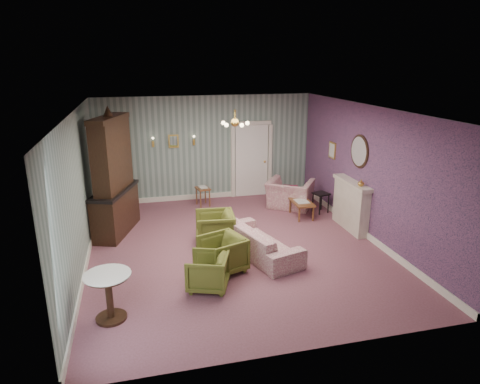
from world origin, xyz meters
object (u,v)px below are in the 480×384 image
object	(u,v)px
sofa_chintz	(261,236)
fireplace	(351,205)
pedestal_table	(109,297)
side_table_black	(321,203)
olive_chair_b	(222,252)
wingback_chair	(290,190)
coffee_table	(301,209)
olive_chair_c	(215,227)
dresser	(112,173)
olive_chair_a	(208,270)

from	to	relation	value
sofa_chintz	fireplace	bearing A→B (deg)	-87.39
pedestal_table	side_table_black	bearing A→B (deg)	35.63
olive_chair_b	wingback_chair	distance (m)	3.98
sofa_chintz	side_table_black	size ratio (longest dim) A/B	3.84
fireplace	pedestal_table	world-z (taller)	fireplace
sofa_chintz	coffee_table	world-z (taller)	sofa_chintz
side_table_black	pedestal_table	distance (m)	6.29
olive_chair_b	olive_chair_c	xyz separation A→B (m)	(0.08, 1.20, 0.02)
dresser	fireplace	world-z (taller)	dresser
wingback_chair	pedestal_table	bearing A→B (deg)	79.26
coffee_table	olive_chair_b	bearing A→B (deg)	-136.93
olive_chair_b	dresser	bearing A→B (deg)	-160.82
sofa_chintz	fireplace	world-z (taller)	fireplace
side_table_black	coffee_table	bearing A→B (deg)	-163.63
sofa_chintz	wingback_chair	size ratio (longest dim) A/B	1.78
fireplace	coffee_table	distance (m)	1.34
olive_chair_a	wingback_chair	xyz separation A→B (m)	(2.87, 3.67, 0.15)
coffee_table	pedestal_table	world-z (taller)	pedestal_table
fireplace	olive_chair_b	bearing A→B (deg)	-157.92
olive_chair_b	wingback_chair	size ratio (longest dim) A/B	0.67
olive_chair_a	sofa_chintz	bearing A→B (deg)	150.18
olive_chair_b	wingback_chair	world-z (taller)	wingback_chair
sofa_chintz	side_table_black	world-z (taller)	sofa_chintz
olive_chair_c	wingback_chair	distance (m)	3.07
sofa_chintz	pedestal_table	bearing A→B (deg)	103.17
fireplace	pedestal_table	xyz separation A→B (m)	(-5.32, -2.48, -0.19)
coffee_table	side_table_black	distance (m)	0.63
wingback_chair	coffee_table	distance (m)	0.81
olive_chair_c	wingback_chair	bearing A→B (deg)	133.90
wingback_chair	fireplace	world-z (taller)	fireplace
olive_chair_c	wingback_chair	size ratio (longest dim) A/B	0.71
dresser	olive_chair_b	bearing A→B (deg)	-31.87
olive_chair_c	dresser	xyz separation A→B (m)	(-2.06, 1.24, 1.01)
olive_chair_c	dresser	distance (m)	2.61
olive_chair_b	pedestal_table	bearing A→B (deg)	-80.28
wingback_chair	side_table_black	xyz separation A→B (m)	(0.64, -0.58, -0.23)
side_table_black	pedestal_table	bearing A→B (deg)	-144.37
olive_chair_a	pedestal_table	size ratio (longest dim) A/B	0.90
olive_chair_b	side_table_black	size ratio (longest dim) A/B	1.43
dresser	pedestal_table	size ratio (longest dim) A/B	3.66
olive_chair_a	coffee_table	bearing A→B (deg)	155.24
olive_chair_c	fireplace	world-z (taller)	fireplace
olive_chair_b	side_table_black	bearing A→B (deg)	109.21
olive_chair_b	sofa_chintz	bearing A→B (deg)	99.83
olive_chair_c	side_table_black	distance (m)	3.32
fireplace	sofa_chintz	bearing A→B (deg)	-160.95
wingback_chair	sofa_chintz	bearing A→B (deg)	94.34
side_table_black	fireplace	bearing A→B (deg)	-79.93
pedestal_table	sofa_chintz	bearing A→B (deg)	29.61
dresser	fireplace	xyz separation A→B (m)	(5.31, -1.09, -0.83)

